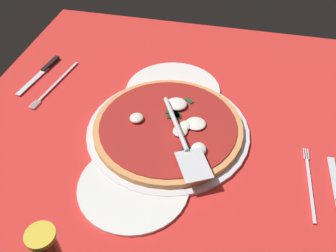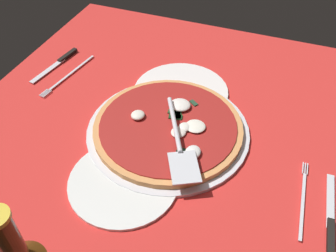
{
  "view_description": "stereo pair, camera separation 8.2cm",
  "coord_description": "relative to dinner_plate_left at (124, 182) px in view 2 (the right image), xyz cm",
  "views": [
    {
      "loc": [
        -56.7,
        -9.98,
        59.3
      ],
      "look_at": [
        1.19,
        3.16,
        2.23
      ],
      "focal_mm": 39.62,
      "sensor_mm": 36.0,
      "label": 1
    },
    {
      "loc": [
        -54.33,
        -17.86,
        59.3
      ],
      "look_at": [
        1.19,
        3.16,
        2.23
      ],
      "focal_mm": 39.62,
      "sensor_mm": 36.0,
      "label": 2
    }
  ],
  "objects": [
    {
      "name": "pizza_server",
      "position": [
        10.85,
        -7.67,
        3.94
      ],
      "size": [
        23.36,
        14.47,
        1.0
      ],
      "rotation": [
        0.0,
        0.0,
        3.63
      ],
      "color": "silver",
      "rests_on": "pizza"
    },
    {
      "name": "pizza_pan",
      "position": [
        16.43,
        -3.16,
        0.06
      ],
      "size": [
        36.39,
        36.39,
        1.13
      ],
      "primitive_type": "cylinder",
      "color": "silver",
      "rests_on": "ground_plane"
    },
    {
      "name": "dinner_plate_right",
      "position": [
        30.97,
        -1.14,
        0.0
      ],
      "size": [
        23.82,
        23.82,
        1.0
      ],
      "primitive_type": "cylinder",
      "color": "white",
      "rests_on": "ground_plane"
    },
    {
      "name": "place_setting_near",
      "position": [
        6.77,
        -36.3,
        -0.14
      ],
      "size": [
        19.92,
        11.91,
        1.4
      ],
      "rotation": [
        0.0,
        0.0,
        0.05
      ],
      "color": "white",
      "rests_on": "ground_plane"
    },
    {
      "name": "ground_plane",
      "position": [
        15.23,
        -6.32,
        -1.0
      ],
      "size": [
        102.55,
        102.55,
        0.8
      ],
      "primitive_type": "cube",
      "color": "red"
    },
    {
      "name": "checker_pattern",
      "position": [
        15.23,
        -6.32,
        -0.55
      ],
      "size": [
        102.55,
        102.55,
        0.1
      ],
      "color": "silver",
      "rests_on": "ground_plane"
    },
    {
      "name": "place_setting_far",
      "position": [
        28.88,
        32.02,
        -0.15
      ],
      "size": [
        22.72,
        16.56,
        1.4
      ],
      "rotation": [
        0.0,
        0.0,
        2.99
      ],
      "color": "white",
      "rests_on": "ground_plane"
    },
    {
      "name": "pizza",
      "position": [
        16.47,
        -3.29,
        1.49
      ],
      "size": [
        33.29,
        33.29,
        2.97
      ],
      "color": "#DC9152",
      "rests_on": "pizza_pan"
    },
    {
      "name": "dinner_plate_left",
      "position": [
        0.0,
        0.0,
        0.0
      ],
      "size": [
        21.91,
        21.91,
        1.0
      ],
      "primitive_type": "cylinder",
      "color": "silver",
      "rests_on": "ground_plane"
    }
  ]
}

